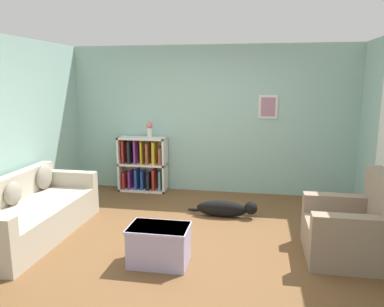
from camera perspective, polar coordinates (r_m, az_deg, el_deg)
The scene contains 8 objects.
ground_plane at distance 4.87m, azimuth -0.85°, elevation -13.13°, with size 14.00×14.00×0.00m, color brown.
wall_back at distance 6.70m, azimuth 2.82°, elevation 5.13°, with size 5.60×0.13×2.60m.
couch at distance 5.34m, azimuth -23.69°, elevation -8.52°, with size 0.89×2.09×0.78m.
bookshelf at distance 6.88m, azimuth -7.42°, elevation -1.68°, with size 0.87×0.33×0.99m.
recliner_chair at distance 4.69m, azimuth 23.38°, elevation -10.53°, with size 0.90×0.92×0.99m.
coffee_table at distance 4.24m, azimuth -5.04°, elevation -13.56°, with size 0.66×0.44×0.44m.
dog at distance 5.63m, azimuth 5.19°, elevation -8.35°, with size 1.05×0.22×0.25m.
vase at distance 6.71m, azimuth -6.48°, elevation 3.76°, with size 0.11×0.11×0.28m.
Camera 1 is at (0.85, -4.36, 2.00)m, focal length 35.00 mm.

